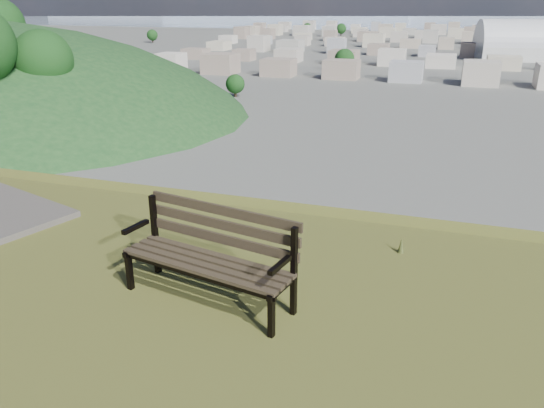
% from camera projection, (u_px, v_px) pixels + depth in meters
% --- Properties ---
extents(park_bench, '(1.81, 0.89, 0.91)m').
position_uv_depth(park_bench, '(212.00, 250.00, 5.12)').
color(park_bench, '#3D3323').
rests_on(park_bench, hilltop_mesa).
extents(arena, '(64.06, 36.36, 25.48)m').
position_uv_depth(arena, '(541.00, 48.00, 261.39)').
color(arena, silver).
rests_on(arena, ground).
extents(city_blocks, '(395.00, 361.00, 7.00)m').
position_uv_depth(city_blocks, '(452.00, 39.00, 361.09)').
color(city_blocks, beige).
rests_on(city_blocks, ground).
extents(city_trees, '(406.52, 387.20, 9.98)m').
position_uv_depth(city_trees, '(402.00, 44.00, 301.60)').
color(city_trees, '#35251A').
rests_on(city_trees, ground).
extents(bay_water, '(2400.00, 700.00, 0.12)m').
position_uv_depth(bay_water, '(457.00, 20.00, 809.99)').
color(bay_water, '#90A6B7').
rests_on(bay_water, ground).
extents(far_hills, '(2050.00, 340.00, 60.00)m').
position_uv_depth(far_hills, '(433.00, 2.00, 1264.12)').
color(far_hills, '#9BA8C1').
rests_on(far_hills, ground).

